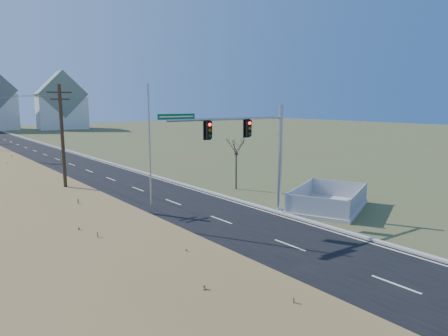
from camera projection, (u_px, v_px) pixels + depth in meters
ground at (264, 237)px, 23.08m from camera, size 260.00×260.00×0.00m
road at (38, 152)px, 61.69m from camera, size 8.00×180.00×0.06m
curb at (65, 150)px, 64.23m from camera, size 0.30×180.00×0.18m
utility_pole_near at (63, 143)px, 29.91m from camera, size 1.80×0.26×9.00m
condo_ne at (61, 105)px, 114.56m from camera, size 14.12×10.51×16.52m
traffic_signal_mast at (259, 149)px, 26.48m from camera, size 9.42×1.10×7.52m
fence_enclosure at (328, 205)px, 29.13m from camera, size 7.83×6.71×1.51m
open_sign at (329, 210)px, 27.32m from camera, size 0.55×0.15×0.68m
flagpole at (150, 172)px, 24.08m from camera, size 0.39×0.39×8.77m
bare_tree at (236, 145)px, 35.06m from camera, size 1.85×1.85×4.90m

